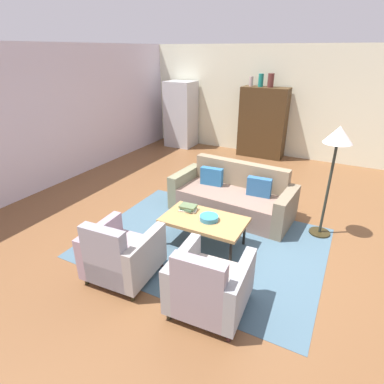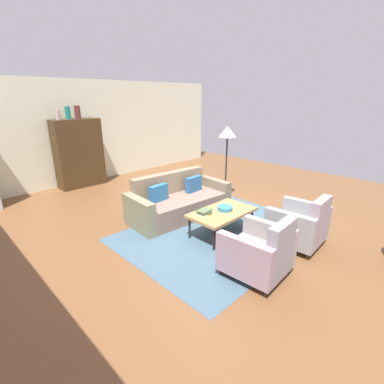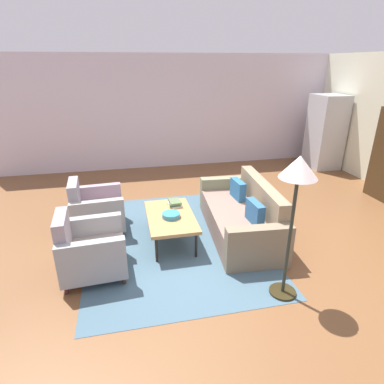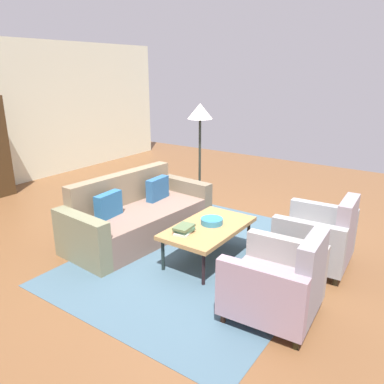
{
  "view_description": "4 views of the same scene",
  "coord_description": "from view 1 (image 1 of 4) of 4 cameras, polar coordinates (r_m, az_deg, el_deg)",
  "views": [
    {
      "loc": [
        1.32,
        -4.1,
        2.68
      ],
      "look_at": [
        -0.64,
        -0.36,
        0.73
      ],
      "focal_mm": 29.15,
      "sensor_mm": 36.0,
      "label": 1
    },
    {
      "loc": [
        -3.94,
        -3.39,
        2.35
      ],
      "look_at": [
        -0.6,
        -0.03,
        0.73
      ],
      "focal_mm": 26.23,
      "sensor_mm": 36.0,
      "label": 2
    },
    {
      "loc": [
        3.94,
        -1.13,
        2.59
      ],
      "look_at": [
        -0.63,
        -0.14,
        0.67
      ],
      "focal_mm": 29.66,
      "sensor_mm": 36.0,
      "label": 3
    },
    {
      "loc": [
        -3.94,
        -2.79,
        2.25
      ],
      "look_at": [
        -0.19,
        -0.18,
        0.76
      ],
      "focal_mm": 35.68,
      "sensor_mm": 36.0,
      "label": 4
    }
  ],
  "objects": [
    {
      "name": "vase_tall",
      "position": [
        8.57,
        10.77,
        19.27
      ],
      "size": [
        0.1,
        0.1,
        0.24
      ],
      "primitive_type": "cylinder",
      "color": "#B5A09C",
      "rests_on": "cabinet"
    },
    {
      "name": "floor_lamp",
      "position": [
        4.86,
        24.97,
        7.71
      ],
      "size": [
        0.4,
        0.4,
        1.72
      ],
      "color": "#2C2511",
      "rests_on": "ground"
    },
    {
      "name": "couch",
      "position": [
        5.57,
        7.55,
        -0.89
      ],
      "size": [
        2.16,
        1.05,
        0.86
      ],
      "rotation": [
        0.0,
        0.0,
        3.07
      ],
      "color": "#82675A",
      "rests_on": "ground"
    },
    {
      "name": "area_rug",
      "position": [
        4.8,
        2.41,
        -9.18
      ],
      "size": [
        3.4,
        2.6,
        0.01
      ],
      "primitive_type": "cube",
      "color": "#425E6E",
      "rests_on": "ground"
    },
    {
      "name": "ground_plane",
      "position": [
        5.07,
        8.41,
        -7.46
      ],
      "size": [
        10.55,
        10.55,
        0.0
      ],
      "primitive_type": "plane",
      "color": "brown"
    },
    {
      "name": "cabinet",
      "position": [
        8.62,
        12.82,
        12.24
      ],
      "size": [
        1.2,
        0.51,
        1.8
      ],
      "color": "#402C17",
      "rests_on": "ground"
    },
    {
      "name": "wall_back",
      "position": [
        8.69,
        19.3,
        14.97
      ],
      "size": [
        8.47,
        0.12,
        2.8
      ],
      "primitive_type": "cube",
      "color": "beige",
      "rests_on": "ground"
    },
    {
      "name": "armchair_right",
      "position": [
        3.51,
        2.9,
        -16.96
      ],
      "size": [
        0.85,
        0.85,
        0.88
      ],
      "rotation": [
        0.0,
        0.0,
        0.06
      ],
      "color": "#30221B",
      "rests_on": "ground"
    },
    {
      "name": "refrigerator",
      "position": [
        9.42,
        -2.04,
        14.01
      ],
      "size": [
        0.8,
        0.73,
        1.85
      ],
      "color": "#B7BABF",
      "rests_on": "ground"
    },
    {
      "name": "book_stack",
      "position": [
        4.73,
        -0.7,
        -2.9
      ],
      "size": [
        0.3,
        0.22,
        0.09
      ],
      "color": "beige",
      "rests_on": "coffee_table"
    },
    {
      "name": "vase_round",
      "position": [
        8.5,
        12.49,
        19.34
      ],
      "size": [
        0.13,
        0.13,
        0.31
      ],
      "primitive_type": "cylinder",
      "color": "#187B6E",
      "rests_on": "cabinet"
    },
    {
      "name": "vase_small",
      "position": [
        8.43,
        14.21,
        19.19
      ],
      "size": [
        0.15,
        0.15,
        0.33
      ],
      "primitive_type": "cylinder",
      "color": "#5C2B27",
      "rests_on": "cabinet"
    },
    {
      "name": "fruit_bowl",
      "position": [
        4.48,
        3.14,
        -4.75
      ],
      "size": [
        0.27,
        0.27,
        0.07
      ],
      "primitive_type": "cylinder",
      "color": "teal",
      "rests_on": "coffee_table"
    },
    {
      "name": "wall_left",
      "position": [
        7.02,
        -26.06,
        11.81
      ],
      "size": [
        0.12,
        8.8,
        2.8
      ],
      "primitive_type": "cube",
      "color": "silver",
      "rests_on": "ground"
    },
    {
      "name": "coffee_table",
      "position": [
        4.55,
        2.23,
        -5.33
      ],
      "size": [
        1.2,
        0.7,
        0.44
      ],
      "color": "#1C2826",
      "rests_on": "ground"
    },
    {
      "name": "armchair_left",
      "position": [
        4.04,
        -13.02,
        -11.3
      ],
      "size": [
        0.85,
        0.85,
        0.88
      ],
      "rotation": [
        0.0,
        0.0,
        0.06
      ],
      "color": "#3B2216",
      "rests_on": "ground"
    }
  ]
}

